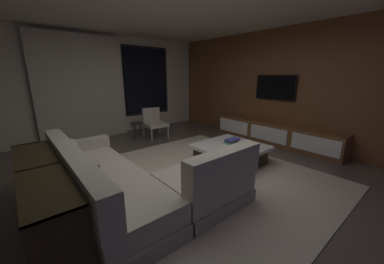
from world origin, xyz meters
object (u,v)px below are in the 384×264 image
(sectional_couch, at_px, (131,183))
(accent_chair_near_window, at_px, (154,121))
(coffee_table, at_px, (230,154))
(mounted_tv, at_px, (275,87))
(media_console, at_px, (274,134))
(book_stack_on_coffee_table, at_px, (232,141))
(side_stool, at_px, (136,126))
(console_table_behind_couch, at_px, (44,195))

(sectional_couch, height_order, accent_chair_near_window, sectional_couch)
(coffee_table, xyz_separation_m, mounted_tv, (1.91, 0.27, 1.16))
(accent_chair_near_window, xyz_separation_m, media_console, (1.89, -2.45, -0.18))
(sectional_couch, xyz_separation_m, coffee_table, (2.02, 0.05, -0.10))
(book_stack_on_coffee_table, bearing_deg, accent_chair_near_window, 96.46)
(sectional_couch, xyz_separation_m, side_stool, (1.38, 2.63, 0.08))
(side_stool, relative_size, media_console, 0.15)
(mounted_tv, bearing_deg, side_stool, 137.83)
(coffee_table, relative_size, console_table_behind_couch, 0.55)
(coffee_table, bearing_deg, mounted_tv, 8.12)
(mounted_tv, bearing_deg, accent_chair_near_window, 132.57)
(sectional_couch, distance_m, media_console, 3.75)
(book_stack_on_coffee_table, bearing_deg, media_console, 0.15)
(coffee_table, distance_m, accent_chair_near_window, 2.54)
(coffee_table, xyz_separation_m, book_stack_on_coffee_table, (0.11, 0.07, 0.22))
(book_stack_on_coffee_table, distance_m, media_console, 1.62)
(coffee_table, xyz_separation_m, accent_chair_near_window, (-0.16, 2.52, 0.25))
(book_stack_on_coffee_table, distance_m, side_stool, 2.63)
(sectional_couch, height_order, console_table_behind_couch, sectional_couch)
(coffee_table, distance_m, mounted_tv, 2.25)
(book_stack_on_coffee_table, height_order, accent_chair_near_window, accent_chair_near_window)
(book_stack_on_coffee_table, bearing_deg, coffee_table, -148.59)
(book_stack_on_coffee_table, relative_size, mounted_tv, 0.30)
(accent_chair_near_window, relative_size, side_stool, 1.70)
(accent_chair_near_window, xyz_separation_m, side_stool, (-0.48, 0.06, -0.06))
(coffee_table, bearing_deg, console_table_behind_couch, 178.34)
(accent_chair_near_window, xyz_separation_m, console_table_behind_couch, (-2.77, -2.44, -0.02))
(side_stool, xyz_separation_m, media_console, (2.37, -2.51, -0.12))
(side_stool, distance_m, media_console, 3.45)
(side_stool, relative_size, console_table_behind_couch, 0.22)
(media_console, height_order, console_table_behind_couch, console_table_behind_couch)
(sectional_couch, bearing_deg, coffee_table, 1.32)
(side_stool, xyz_separation_m, mounted_tv, (2.55, -2.31, 0.98))
(accent_chair_near_window, relative_size, media_console, 0.25)
(media_console, relative_size, mounted_tv, 3.06)
(sectional_couch, height_order, mounted_tv, mounted_tv)
(media_console, bearing_deg, mounted_tv, 47.55)
(side_stool, bearing_deg, mounted_tv, -42.17)
(coffee_table, xyz_separation_m, console_table_behind_couch, (-2.93, 0.08, 0.23))
(sectional_couch, distance_m, book_stack_on_coffee_table, 2.14)
(coffee_table, relative_size, mounted_tv, 1.15)
(mounted_tv, height_order, console_table_behind_couch, mounted_tv)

